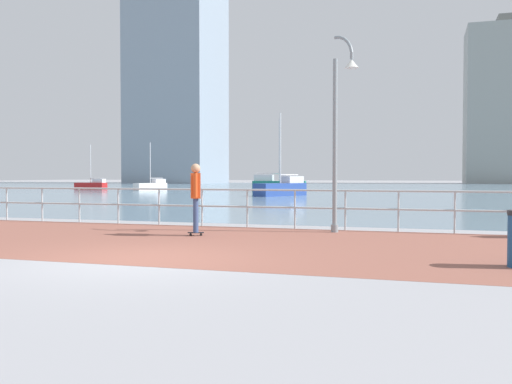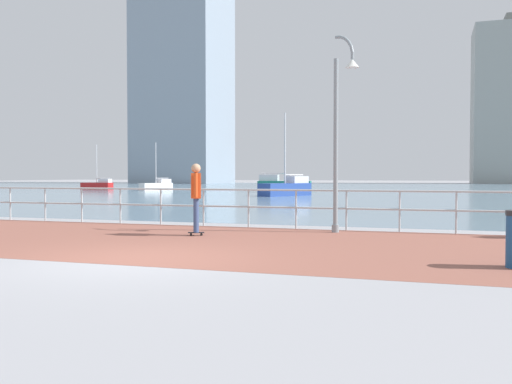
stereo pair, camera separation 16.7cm
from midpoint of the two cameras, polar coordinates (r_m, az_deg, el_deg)
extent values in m
plane|color=#9E9EA3|center=(48.81, 11.30, -0.03)|extent=(220.00, 220.00, 0.00)
cube|color=#935647|center=(12.45, -6.21, -5.14)|extent=(28.00, 6.89, 0.01)
cube|color=#6B899E|center=(60.02, 12.38, 0.30)|extent=(180.00, 88.00, 0.00)
cylinder|color=#B2BCC1|center=(19.91, -24.84, -1.15)|extent=(0.05, 0.05, 1.08)
cylinder|color=#B2BCC1|center=(19.01, -21.70, -1.24)|extent=(0.05, 0.05, 1.08)
cylinder|color=#B2BCC1|center=(18.16, -18.25, -1.34)|extent=(0.05, 0.05, 1.08)
cylinder|color=#B2BCC1|center=(17.39, -14.48, -1.44)|extent=(0.05, 0.05, 1.08)
cylinder|color=#B2BCC1|center=(16.71, -10.38, -1.55)|extent=(0.05, 0.05, 1.08)
cylinder|color=#B2BCC1|center=(16.11, -5.96, -1.65)|extent=(0.05, 0.05, 1.08)
cylinder|color=#B2BCC1|center=(15.62, -1.22, -1.75)|extent=(0.05, 0.05, 1.08)
cylinder|color=#B2BCC1|center=(15.24, 3.79, -1.84)|extent=(0.05, 0.05, 1.08)
cylinder|color=#B2BCC1|center=(14.98, 9.01, -1.92)|extent=(0.05, 0.05, 1.08)
cylinder|color=#B2BCC1|center=(14.85, 14.37, -1.98)|extent=(0.05, 0.05, 1.08)
cylinder|color=#B2BCC1|center=(14.85, 19.78, -2.03)|extent=(0.05, 0.05, 1.08)
cylinder|color=#B2BCC1|center=(15.59, -1.22, 0.24)|extent=(25.20, 0.06, 0.06)
cylinder|color=#B2BCC1|center=(15.61, -1.22, -1.55)|extent=(25.20, 0.06, 0.06)
cylinder|color=gray|center=(14.45, 7.89, -3.80)|extent=(0.19, 0.19, 0.20)
cylinder|color=gray|center=(14.40, 7.93, 4.79)|extent=(0.12, 0.12, 4.52)
cylinder|color=gray|center=(14.77, 8.21, 15.72)|extent=(0.20, 0.17, 0.11)
cylinder|color=gray|center=(14.66, 8.67, 15.64)|extent=(0.21, 0.17, 0.15)
cylinder|color=gray|center=(14.56, 9.07, 15.39)|extent=(0.20, 0.17, 0.18)
cylinder|color=gray|center=(14.47, 9.38, 15.00)|extent=(0.18, 0.16, 0.19)
cylinder|color=gray|center=(14.39, 9.58, 14.48)|extent=(0.15, 0.14, 0.19)
cylinder|color=gray|center=(14.35, 9.64, 13.89)|extent=(0.12, 0.12, 0.17)
cone|color=silver|center=(14.31, 9.63, 13.11)|extent=(0.36, 0.36, 0.22)
cylinder|color=black|center=(13.54, -7.21, -4.47)|extent=(0.07, 0.05, 0.06)
cylinder|color=black|center=(13.62, -7.20, -4.43)|extent=(0.07, 0.05, 0.06)
cylinder|color=black|center=(13.54, -6.13, -4.47)|extent=(0.07, 0.05, 0.06)
cylinder|color=black|center=(13.61, -6.12, -4.43)|extent=(0.07, 0.05, 0.06)
cube|color=black|center=(13.57, -6.67, -4.24)|extent=(0.41, 0.26, 0.02)
cylinder|color=#384C7A|center=(13.45, -6.68, -2.46)|extent=(0.17, 0.17, 0.84)
cylinder|color=#384C7A|center=(13.61, -6.67, -2.41)|extent=(0.17, 0.17, 0.84)
cube|color=#D84C1E|center=(13.50, -6.69, 0.66)|extent=(0.35, 0.41, 0.62)
cylinder|color=#D84C1E|center=(13.27, -6.70, 0.71)|extent=(0.12, 0.12, 0.59)
cylinder|color=#D84C1E|center=(13.73, -6.67, 0.75)|extent=(0.12, 0.12, 0.59)
sphere|color=tan|center=(13.50, -6.69, 2.48)|extent=(0.23, 0.23, 0.23)
cube|color=white|center=(54.89, -11.08, 0.55)|extent=(2.45, 3.48, 0.72)
cube|color=silver|center=(55.47, -10.23, 1.14)|extent=(1.20, 1.41, 0.40)
cylinder|color=silver|center=(54.89, -11.10, 3.02)|extent=(0.08, 0.08, 4.01)
cylinder|color=silver|center=(55.31, -10.46, 1.43)|extent=(0.74, 1.38, 0.06)
cube|color=#284799|center=(39.59, 2.43, 0.26)|extent=(3.25, 4.39, 0.92)
cube|color=silver|center=(40.52, 3.70, 1.30)|extent=(1.56, 1.80, 0.51)
cylinder|color=silver|center=(39.63, 2.44, 4.62)|extent=(0.10, 0.10, 5.10)
cylinder|color=silver|center=(40.27, 3.37, 1.81)|extent=(1.01, 1.72, 0.08)
cube|color=#B21E1E|center=(59.71, -16.99, 0.60)|extent=(3.36, 1.04, 0.72)
cube|color=silver|center=(59.14, -16.18, 1.13)|extent=(1.21, 0.73, 0.40)
cylinder|color=silver|center=(59.71, -17.01, 2.86)|extent=(0.08, 0.08, 3.99)
cylinder|color=silver|center=(59.29, -16.40, 1.40)|extent=(1.51, 0.07, 0.06)
cube|color=#197266|center=(48.32, 2.36, 0.58)|extent=(4.78, 1.96, 1.00)
cube|color=silver|center=(48.52, 0.73, 1.50)|extent=(1.78, 1.19, 0.55)
cylinder|color=silver|center=(48.36, 2.37, 4.45)|extent=(0.11, 0.11, 5.53)
cylinder|color=silver|center=(48.46, 1.17, 1.96)|extent=(2.09, 0.33, 0.09)
cube|color=#8493A3|center=(107.13, -8.30, 13.05)|extent=(15.46, 14.89, 44.98)
camera|label=1|loc=(0.08, -90.37, -0.01)|focal=38.23mm
camera|label=2|loc=(0.08, 89.63, 0.01)|focal=38.23mm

